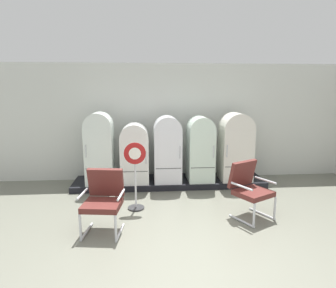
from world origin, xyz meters
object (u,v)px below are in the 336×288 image
object	(u,v)px
refrigerator_1	(135,151)
armchair_right	(249,186)
sign_stand	(135,179)
armchair_left	(104,197)
refrigerator_2	(167,147)
refrigerator_0	(99,146)
refrigerator_4	(236,145)
refrigerator_3	(200,147)

from	to	relation	value
refrigerator_1	armchair_right	distance (m)	2.79
refrigerator_1	sign_stand	bearing A→B (deg)	-87.73
refrigerator_1	armchair_left	distance (m)	2.21
armchair_left	armchair_right	distance (m)	2.56
refrigerator_2	refrigerator_1	bearing A→B (deg)	177.64
armchair_left	sign_stand	distance (m)	0.96
refrigerator_0	refrigerator_4	xyz separation A→B (m)	(3.19, 0.01, -0.03)
armchair_left	refrigerator_2	bearing A→B (deg)	60.36
refrigerator_1	armchair_right	xyz separation A→B (m)	(2.10, -1.82, -0.29)
refrigerator_2	sign_stand	world-z (taller)	refrigerator_2
refrigerator_4	refrigerator_2	bearing A→B (deg)	179.68
refrigerator_4	armchair_right	world-z (taller)	refrigerator_4
refrigerator_0	armchair_left	size ratio (longest dim) A/B	1.61
refrigerator_4	armchair_right	size ratio (longest dim) A/B	1.58
refrigerator_1	sign_stand	world-z (taller)	refrigerator_1
refrigerator_2	armchair_left	xyz separation A→B (m)	(-1.20, -2.12, -0.38)
refrigerator_4	refrigerator_0	bearing A→B (deg)	-179.82
refrigerator_4	sign_stand	bearing A→B (deg)	-151.40
refrigerator_3	refrigerator_4	world-z (taller)	refrigerator_4
refrigerator_3	armchair_right	world-z (taller)	refrigerator_3
refrigerator_4	armchair_left	bearing A→B (deg)	-143.38
refrigerator_0	armchair_left	world-z (taller)	refrigerator_0
sign_stand	armchair_left	bearing A→B (deg)	-120.65
refrigerator_0	refrigerator_2	world-z (taller)	refrigerator_0
refrigerator_0	refrigerator_1	size ratio (longest dim) A/B	1.19
refrigerator_2	refrigerator_3	size ratio (longest dim) A/B	1.01
refrigerator_4	sign_stand	size ratio (longest dim) A/B	1.22
refrigerator_2	refrigerator_4	size ratio (longest dim) A/B	0.96
refrigerator_3	armchair_right	xyz separation A→B (m)	(0.55, -1.80, -0.38)
refrigerator_0	refrigerator_3	bearing A→B (deg)	0.83
refrigerator_0	armchair_right	xyz separation A→B (m)	(2.90, -1.77, -0.44)
armchair_right	armchair_left	bearing A→B (deg)	-172.59
sign_stand	armchair_right	bearing A→B (deg)	-13.65
armchair_right	sign_stand	xyz separation A→B (m)	(-2.05, 0.50, 0.03)
sign_stand	refrigerator_3	bearing A→B (deg)	41.00
refrigerator_1	refrigerator_2	size ratio (longest dim) A/B	0.89
refrigerator_4	armchair_right	bearing A→B (deg)	-99.38
refrigerator_0	refrigerator_1	world-z (taller)	refrigerator_0
armchair_left	refrigerator_3	bearing A→B (deg)	46.97
refrigerator_0	armchair_right	size ratio (longest dim) A/B	1.61
refrigerator_0	refrigerator_2	distance (m)	1.56
armchair_left	refrigerator_0	bearing A→B (deg)	99.67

